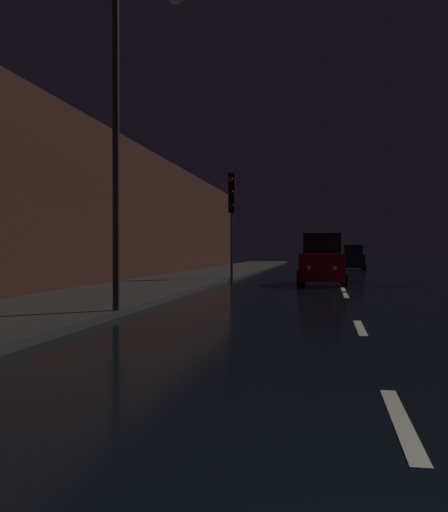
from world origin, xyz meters
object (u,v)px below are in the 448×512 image
at_px(streetlamp_overhead, 135,100).
at_px(car_distant_taillights, 353,258).
at_px(traffic_light_far_left, 232,202).
at_px(car_approaching_headlights, 322,261).

distance_m(streetlamp_overhead, car_distant_taillights, 32.70).
xyz_separation_m(traffic_light_far_left, car_approaching_headlights, (4.31, -1.68, -2.79)).
distance_m(traffic_light_far_left, streetlamp_overhead, 14.86).
relative_size(car_approaching_headlights, car_distant_taillights, 1.17).
height_order(car_approaching_headlights, car_distant_taillights, car_approaching_headlights).
height_order(traffic_light_far_left, car_distant_taillights, traffic_light_far_left).
xyz_separation_m(streetlamp_overhead, car_distant_taillights, (6.24, 31.85, -4.01)).
xyz_separation_m(streetlamp_overhead, car_approaching_headlights, (4.07, 13.14, -3.86)).
bearing_deg(streetlamp_overhead, car_distant_taillights, 78.91).
height_order(traffic_light_far_left, car_approaching_headlights, traffic_light_far_left).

